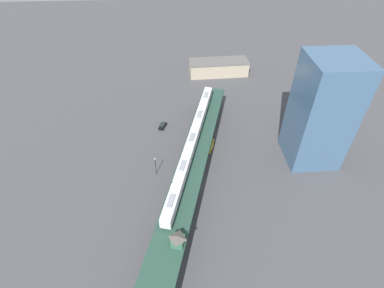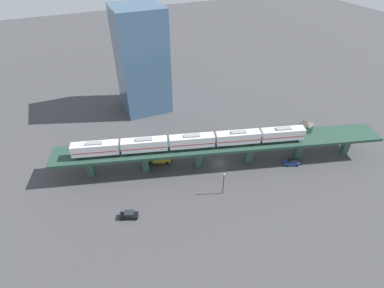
{
  "view_description": "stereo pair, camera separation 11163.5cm",
  "coord_description": "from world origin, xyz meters",
  "px_view_note": "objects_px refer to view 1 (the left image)",
  "views": [
    {
      "loc": [
        -3.67,
        -62.67,
        71.48
      ],
      "look_at": [
        0.93,
        8.51,
        9.07
      ],
      "focal_mm": 28.0,
      "sensor_mm": 36.0,
      "label": 1
    },
    {
      "loc": [
        -58.11,
        33.77,
        57.39
      ],
      "look_at": [
        0.93,
        8.51,
        9.07
      ],
      "focal_mm": 28.0,
      "sensor_mm": 36.0,
      "label": 2
    }
  ],
  "objects_px": {
    "signal_hut": "(178,240)",
    "delivery_truck": "(210,144)",
    "street_car_black": "(163,126)",
    "warehouse_building": "(218,67)",
    "street_car_blue": "(163,237)",
    "office_tower": "(321,113)",
    "subway_train": "(192,142)",
    "street_lamp": "(156,165)"
  },
  "relations": [
    {
      "from": "street_lamp",
      "to": "warehouse_building",
      "type": "distance_m",
      "value": 72.07
    },
    {
      "from": "street_car_blue",
      "to": "office_tower",
      "type": "relative_size",
      "value": 0.13
    },
    {
      "from": "delivery_truck",
      "to": "office_tower",
      "type": "bearing_deg",
      "value": -9.83
    },
    {
      "from": "street_car_black",
      "to": "subway_train",
      "type": "bearing_deg",
      "value": -64.09
    },
    {
      "from": "subway_train",
      "to": "signal_hut",
      "type": "distance_m",
      "value": 34.16
    },
    {
      "from": "street_lamp",
      "to": "warehouse_building",
      "type": "bearing_deg",
      "value": 66.43
    },
    {
      "from": "delivery_truck",
      "to": "office_tower",
      "type": "relative_size",
      "value": 0.21
    },
    {
      "from": "street_car_black",
      "to": "office_tower",
      "type": "relative_size",
      "value": 0.13
    },
    {
      "from": "street_lamp",
      "to": "delivery_truck",
      "type": "bearing_deg",
      "value": 31.35
    },
    {
      "from": "subway_train",
      "to": "delivery_truck",
      "type": "xyz_separation_m",
      "value": [
        6.76,
        7.69,
        -8.35
      ]
    },
    {
      "from": "signal_hut",
      "to": "delivery_truck",
      "type": "height_order",
      "value": "signal_hut"
    },
    {
      "from": "signal_hut",
      "to": "delivery_truck",
      "type": "distance_m",
      "value": 43.84
    },
    {
      "from": "street_car_blue",
      "to": "delivery_truck",
      "type": "distance_m",
      "value": 38.76
    },
    {
      "from": "warehouse_building",
      "to": "delivery_truck",
      "type": "bearing_deg",
      "value": -100.58
    },
    {
      "from": "office_tower",
      "to": "street_lamp",
      "type": "bearing_deg",
      "value": -173.93
    },
    {
      "from": "street_car_blue",
      "to": "signal_hut",
      "type": "bearing_deg",
      "value": -56.84
    },
    {
      "from": "subway_train",
      "to": "street_car_blue",
      "type": "distance_m",
      "value": 30.48
    },
    {
      "from": "subway_train",
      "to": "warehouse_building",
      "type": "height_order",
      "value": "subway_train"
    },
    {
      "from": "street_car_black",
      "to": "street_car_blue",
      "type": "relative_size",
      "value": 1.0
    },
    {
      "from": "street_lamp",
      "to": "office_tower",
      "type": "bearing_deg",
      "value": 6.07
    },
    {
      "from": "street_lamp",
      "to": "subway_train",
      "type": "bearing_deg",
      "value": 17.07
    },
    {
      "from": "signal_hut",
      "to": "street_car_blue",
      "type": "relative_size",
      "value": 0.83
    },
    {
      "from": "street_car_blue",
      "to": "delivery_truck",
      "type": "height_order",
      "value": "delivery_truck"
    },
    {
      "from": "street_car_black",
      "to": "warehouse_building",
      "type": "distance_m",
      "value": 49.78
    },
    {
      "from": "signal_hut",
      "to": "warehouse_building",
      "type": "relative_size",
      "value": 0.14
    },
    {
      "from": "subway_train",
      "to": "signal_hut",
      "type": "bearing_deg",
      "value": -99.24
    },
    {
      "from": "warehouse_building",
      "to": "street_car_blue",
      "type": "bearing_deg",
      "value": -106.46
    },
    {
      "from": "street_car_black",
      "to": "street_lamp",
      "type": "distance_m",
      "value": 24.6
    },
    {
      "from": "warehouse_building",
      "to": "street_car_black",
      "type": "bearing_deg",
      "value": -122.93
    },
    {
      "from": "subway_train",
      "to": "office_tower",
      "type": "relative_size",
      "value": 1.69
    },
    {
      "from": "signal_hut",
      "to": "warehouse_building",
      "type": "height_order",
      "value": "signal_hut"
    },
    {
      "from": "street_lamp",
      "to": "warehouse_building",
      "type": "relative_size",
      "value": 0.24
    },
    {
      "from": "subway_train",
      "to": "signal_hut",
      "type": "relative_size",
      "value": 15.33
    },
    {
      "from": "street_car_black",
      "to": "warehouse_building",
      "type": "xyz_separation_m",
      "value": [
        27.03,
        41.73,
        2.47
      ]
    },
    {
      "from": "street_car_black",
      "to": "street_lamp",
      "type": "bearing_deg",
      "value": -94.2
    },
    {
      "from": "street_car_black",
      "to": "street_car_blue",
      "type": "bearing_deg",
      "value": -89.43
    },
    {
      "from": "subway_train",
      "to": "warehouse_building",
      "type": "bearing_deg",
      "value": 74.78
    },
    {
      "from": "signal_hut",
      "to": "street_car_blue",
      "type": "distance_m",
      "value": 11.26
    },
    {
      "from": "office_tower",
      "to": "signal_hut",
      "type": "bearing_deg",
      "value": -142.06
    },
    {
      "from": "subway_train",
      "to": "street_car_black",
      "type": "height_order",
      "value": "subway_train"
    },
    {
      "from": "warehouse_building",
      "to": "office_tower",
      "type": "xyz_separation_m",
      "value": [
        23.21,
        -60.53,
        14.59
      ]
    },
    {
      "from": "street_lamp",
      "to": "signal_hut",
      "type": "bearing_deg",
      "value": -78.07
    }
  ]
}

